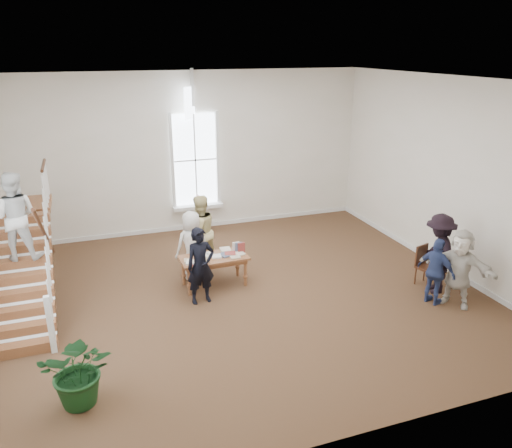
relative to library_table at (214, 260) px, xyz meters
name	(u,v)px	position (x,y,z in m)	size (l,w,h in m)	color
ground	(245,294)	(0.51, -0.63, -0.62)	(10.00, 10.00, 0.00)	#4E2C1E
room_shell	(198,216)	(0.51, 3.76, -0.22)	(10.49, 10.00, 10.00)	silver
staircase	(19,237)	(-3.83, 0.12, 1.00)	(1.10, 4.10, 2.92)	brown
library_table	(214,260)	(0.00, 0.00, 0.00)	(1.51, 0.79, 0.76)	brown
police_officer	(201,266)	(-0.44, -0.65, 0.21)	(0.60, 0.40, 1.65)	black
elderly_woman	(192,245)	(-0.34, 0.60, 0.18)	(0.78, 0.51, 1.60)	silver
person_yellow	(200,232)	(-0.04, 1.10, 0.29)	(0.88, 0.68, 1.81)	#DBCA88
woman_cluster_a	(436,272)	(4.13, -2.32, 0.10)	(0.85, 0.35, 1.44)	navy
woman_cluster_b	(438,254)	(4.51, -1.87, 0.27)	(1.15, 0.66, 1.78)	black
woman_cluster_c	(459,268)	(4.51, -2.52, 0.21)	(1.54, 0.49, 1.66)	silver
floor_plant	(80,370)	(-2.89, -3.16, -0.04)	(1.05, 0.91, 1.16)	#113614
side_chair	(424,263)	(4.49, -1.50, -0.11)	(0.49, 0.49, 0.92)	#3B2110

